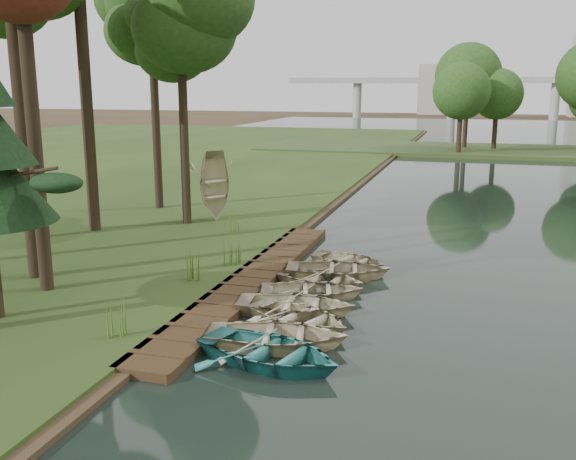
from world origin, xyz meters
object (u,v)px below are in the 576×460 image
(rowboat_1, at_px, (276,333))
(rowboat_2, at_px, (298,314))
(boardwalk, at_px, (252,281))
(stored_rowboat, at_px, (215,214))
(rowboat_0, at_px, (269,349))

(rowboat_1, xyz_separation_m, rowboat_2, (0.14, 1.67, -0.04))
(boardwalk, distance_m, stored_rowboat, 9.88)
(rowboat_0, xyz_separation_m, rowboat_1, (-0.16, 1.08, -0.01))
(rowboat_0, relative_size, rowboat_1, 1.02)
(rowboat_0, distance_m, stored_rowboat, 16.63)
(rowboat_0, relative_size, stored_rowboat, 1.11)
(boardwalk, distance_m, rowboat_0, 6.80)
(boardwalk, height_order, rowboat_2, rowboat_2)
(rowboat_2, distance_m, stored_rowboat, 14.24)
(rowboat_1, bearing_deg, rowboat_0, 178.00)
(rowboat_1, height_order, stored_rowboat, stored_rowboat)
(boardwalk, bearing_deg, stored_rowboat, 120.26)
(rowboat_1, distance_m, stored_rowboat, 15.60)
(stored_rowboat, bearing_deg, rowboat_2, -112.37)
(rowboat_1, bearing_deg, stored_rowboat, 18.51)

